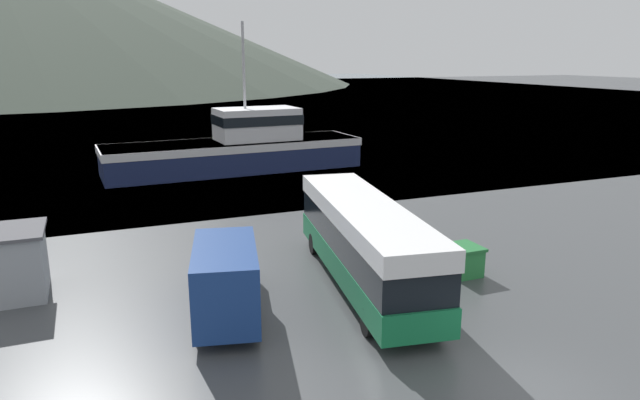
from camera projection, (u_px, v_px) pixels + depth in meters
ground_plane at (528, 389)px, 14.84m from camera, size 400.00×400.00×0.00m
water_surface at (128, 92)px, 139.50m from camera, size 240.00×240.00×0.00m
tour_bus at (364, 240)px, 21.19m from camera, size 4.16×11.42×3.18m
delivery_van at (226, 277)px, 18.79m from camera, size 3.31×6.43×2.58m
fishing_boat at (239, 147)px, 43.10m from camera, size 19.41×6.00×10.89m
storage_bin at (462, 260)px, 22.49m from camera, size 1.35×1.39×1.19m
dock_kiosk at (10, 263)px, 20.31m from camera, size 2.49×2.75×2.49m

